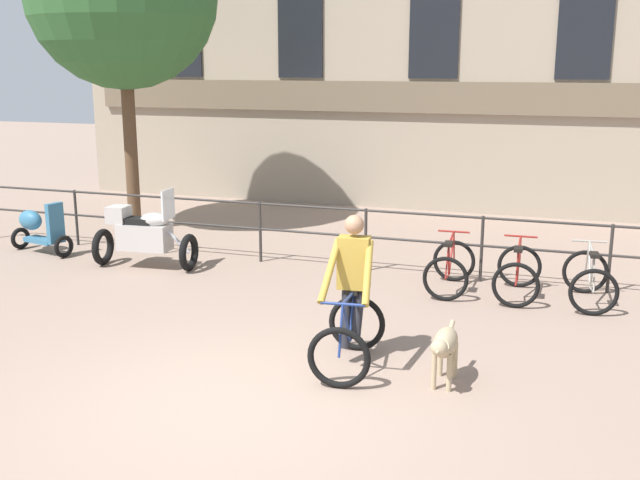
{
  "coord_description": "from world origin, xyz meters",
  "views": [
    {
      "loc": [
        3.15,
        -6.32,
        3.34
      ],
      "look_at": [
        0.01,
        2.86,
        1.05
      ],
      "focal_mm": 42.0,
      "sensor_mm": 36.0,
      "label": 1
    }
  ],
  "objects_px": {
    "parked_motorcycle": "(144,235)",
    "parked_bicycle_mid_right": "(589,280)",
    "dog": "(445,345)",
    "parked_bicycle_near_lamp": "(450,268)",
    "cyclist_with_bike": "(351,300)",
    "parked_bicycle_mid_left": "(518,274)",
    "parked_scooter": "(39,228)"
  },
  "relations": [
    {
      "from": "parked_bicycle_mid_right",
      "to": "parked_bicycle_mid_left",
      "type": "bearing_deg",
      "value": -5.71
    },
    {
      "from": "parked_motorcycle",
      "to": "parked_bicycle_mid_right",
      "type": "xyz_separation_m",
      "value": [
        7.03,
        0.33,
        -0.2
      ]
    },
    {
      "from": "cyclist_with_bike",
      "to": "parked_bicycle_mid_left",
      "type": "xyz_separation_m",
      "value": [
        1.6,
        3.18,
        -0.41
      ]
    },
    {
      "from": "dog",
      "to": "parked_bicycle_near_lamp",
      "type": "distance_m",
      "value": 3.47
    },
    {
      "from": "parked_motorcycle",
      "to": "parked_bicycle_mid_left",
      "type": "distance_m",
      "value": 6.05
    },
    {
      "from": "parked_motorcycle",
      "to": "parked_scooter",
      "type": "bearing_deg",
      "value": 78.82
    },
    {
      "from": "dog",
      "to": "parked_bicycle_mid_left",
      "type": "height_order",
      "value": "parked_bicycle_mid_left"
    },
    {
      "from": "parked_bicycle_mid_left",
      "to": "cyclist_with_bike",
      "type": "bearing_deg",
      "value": 61.82
    },
    {
      "from": "parked_motorcycle",
      "to": "parked_scooter",
      "type": "height_order",
      "value": "parked_motorcycle"
    },
    {
      "from": "parked_bicycle_mid_left",
      "to": "parked_scooter",
      "type": "distance_m",
      "value": 8.38
    },
    {
      "from": "parked_bicycle_near_lamp",
      "to": "parked_bicycle_mid_right",
      "type": "distance_m",
      "value": 1.98
    },
    {
      "from": "dog",
      "to": "parked_motorcycle",
      "type": "height_order",
      "value": "parked_motorcycle"
    },
    {
      "from": "cyclist_with_bike",
      "to": "parked_motorcycle",
      "type": "bearing_deg",
      "value": 141.13
    },
    {
      "from": "dog",
      "to": "parked_scooter",
      "type": "xyz_separation_m",
      "value": [
        -7.89,
        3.36,
        0.01
      ]
    },
    {
      "from": "cyclist_with_bike",
      "to": "parked_bicycle_mid_left",
      "type": "relative_size",
      "value": 1.51
    },
    {
      "from": "cyclist_with_bike",
      "to": "parked_bicycle_mid_left",
      "type": "bearing_deg",
      "value": 57.06
    },
    {
      "from": "dog",
      "to": "parked_bicycle_near_lamp",
      "type": "relative_size",
      "value": 0.84
    },
    {
      "from": "parked_motorcycle",
      "to": "parked_bicycle_mid_left",
      "type": "height_order",
      "value": "parked_motorcycle"
    },
    {
      "from": "cyclist_with_bike",
      "to": "dog",
      "type": "distance_m",
      "value": 1.18
    },
    {
      "from": "parked_bicycle_mid_right",
      "to": "cyclist_with_bike",
      "type": "bearing_deg",
      "value": 45.17
    },
    {
      "from": "dog",
      "to": "parked_bicycle_near_lamp",
      "type": "bearing_deg",
      "value": 98.72
    },
    {
      "from": "dog",
      "to": "parked_bicycle_mid_left",
      "type": "relative_size",
      "value": 0.85
    },
    {
      "from": "cyclist_with_bike",
      "to": "parked_scooter",
      "type": "bearing_deg",
      "value": 149.1
    },
    {
      "from": "parked_bicycle_near_lamp",
      "to": "parked_scooter",
      "type": "distance_m",
      "value": 7.39
    },
    {
      "from": "parked_bicycle_near_lamp",
      "to": "parked_bicycle_mid_left",
      "type": "xyz_separation_m",
      "value": [
        0.99,
        -0.0,
        -0.0
      ]
    },
    {
      "from": "parked_motorcycle",
      "to": "parked_bicycle_near_lamp",
      "type": "relative_size",
      "value": 1.53
    },
    {
      "from": "parked_motorcycle",
      "to": "parked_bicycle_near_lamp",
      "type": "distance_m",
      "value": 5.07
    },
    {
      "from": "parked_motorcycle",
      "to": "parked_scooter",
      "type": "distance_m",
      "value": 2.35
    },
    {
      "from": "parked_bicycle_mid_right",
      "to": "parked_scooter",
      "type": "xyz_separation_m",
      "value": [
        -9.37,
        -0.07,
        0.1
      ]
    },
    {
      "from": "parked_motorcycle",
      "to": "parked_bicycle_mid_right",
      "type": "distance_m",
      "value": 7.04
    },
    {
      "from": "parked_bicycle_near_lamp",
      "to": "parked_bicycle_mid_right",
      "type": "xyz_separation_m",
      "value": [
        1.98,
        0.0,
        0.0
      ]
    },
    {
      "from": "parked_motorcycle",
      "to": "parked_scooter",
      "type": "xyz_separation_m",
      "value": [
        -2.34,
        0.27,
        -0.1
      ]
    }
  ]
}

